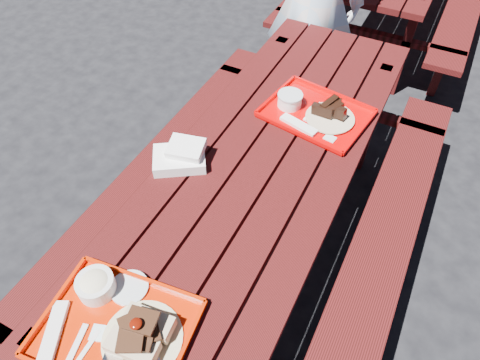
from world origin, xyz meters
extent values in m
plane|color=black|center=(0.00, 0.00, 0.00)|extent=(60.00, 60.00, 0.00)
cube|color=#450D0E|center=(-0.30, 0.00, 0.73)|extent=(0.14, 2.40, 0.04)
cube|color=#450D0E|center=(-0.15, 0.00, 0.73)|extent=(0.14, 2.40, 0.04)
cube|color=#450D0E|center=(0.00, 0.00, 0.73)|extent=(0.14, 2.40, 0.04)
cube|color=#450D0E|center=(0.15, 0.00, 0.73)|extent=(0.14, 2.40, 0.04)
cube|color=#450D0E|center=(0.30, 0.00, 0.73)|extent=(0.14, 2.40, 0.04)
cube|color=#450D0E|center=(-0.58, 0.00, 0.43)|extent=(0.25, 2.40, 0.04)
cube|color=#450D0E|center=(-0.58, -0.84, 0.21)|extent=(0.06, 0.06, 0.42)
cube|color=#450D0E|center=(-0.58, 0.84, 0.21)|extent=(0.06, 0.06, 0.42)
cube|color=#450D0E|center=(0.58, 0.00, 0.43)|extent=(0.25, 2.40, 0.04)
cube|color=#450D0E|center=(0.58, 0.84, 0.21)|extent=(0.06, 0.06, 0.42)
cube|color=#450D0E|center=(-0.30, 0.96, 0.38)|extent=(0.06, 0.06, 0.75)
cube|color=#450D0E|center=(0.30, 0.96, 0.38)|extent=(0.06, 0.06, 0.75)
cube|color=#450D0E|center=(0.00, 0.96, 0.43)|extent=(1.40, 0.06, 0.04)
cube|color=#450D0E|center=(-0.58, 1.96, 0.21)|extent=(0.06, 0.06, 0.42)
cube|color=#450D0E|center=(0.58, 1.96, 0.21)|extent=(0.06, 0.06, 0.42)
cube|color=#450D0E|center=(-0.30, 1.84, 0.38)|extent=(0.06, 0.06, 0.75)
cube|color=#450D0E|center=(0.30, 1.84, 0.38)|extent=(0.06, 0.06, 0.75)
cube|color=#450D0E|center=(0.00, 1.84, 0.43)|extent=(1.40, 0.06, 0.04)
cube|color=#BE1F02|center=(-0.08, -0.82, 0.76)|extent=(0.49, 0.40, 0.01)
cube|color=#BE1F02|center=(-0.10, -0.65, 0.77)|extent=(0.45, 0.06, 0.02)
cube|color=#BE1F02|center=(0.14, -0.79, 0.77)|extent=(0.05, 0.35, 0.02)
cube|color=#BE1F02|center=(-0.31, -0.84, 0.77)|extent=(0.05, 0.35, 0.02)
cylinder|color=#C2B98A|center=(0.01, -0.81, 0.77)|extent=(0.24, 0.24, 0.01)
cube|color=tan|center=(0.01, -0.85, 0.80)|extent=(0.16, 0.09, 0.04)
cube|color=tan|center=(0.01, -0.77, 0.80)|extent=(0.16, 0.09, 0.04)
ellipsoid|color=#490B03|center=(0.01, -0.81, 0.89)|extent=(0.04, 0.04, 0.01)
cylinder|color=silver|center=(-0.22, -0.74, 0.79)|extent=(0.12, 0.12, 0.06)
ellipsoid|color=beige|center=(-0.22, -0.74, 0.81)|extent=(0.10, 0.10, 0.05)
cylinder|color=silver|center=(-0.13, -0.69, 0.77)|extent=(0.13, 0.13, 0.01)
cube|color=silver|center=(-0.24, -0.92, 0.77)|extent=(0.13, 0.20, 0.02)
cube|color=silver|center=(-0.15, -0.93, 0.77)|extent=(0.06, 0.16, 0.01)
cube|color=silver|center=(-0.12, -0.93, 0.76)|extent=(0.02, 0.17, 0.01)
cube|color=silver|center=(-0.12, -0.85, 0.76)|extent=(0.06, 0.06, 0.00)
cube|color=#CB0101|center=(0.10, 0.42, 0.76)|extent=(0.49, 0.41, 0.01)
cube|color=#CB0101|center=(0.13, 0.59, 0.77)|extent=(0.44, 0.08, 0.02)
cube|color=#CB0101|center=(0.08, 0.25, 0.77)|extent=(0.44, 0.08, 0.02)
cube|color=#CB0101|center=(0.32, 0.39, 0.77)|extent=(0.06, 0.34, 0.02)
cube|color=#CB0101|center=(-0.12, 0.45, 0.77)|extent=(0.06, 0.34, 0.02)
cube|color=white|center=(0.15, 0.41, 0.77)|extent=(0.17, 0.17, 0.01)
cylinder|color=#C9AF8C|center=(0.17, 0.41, 0.77)|extent=(0.22, 0.22, 0.01)
cylinder|color=white|center=(-0.03, 0.42, 0.79)|extent=(0.11, 0.11, 0.06)
cylinder|color=silver|center=(-0.03, 0.42, 0.82)|extent=(0.12, 0.12, 0.01)
cube|color=silver|center=(0.06, 0.30, 0.77)|extent=(0.19, 0.09, 0.02)
cube|color=silver|center=(0.22, 0.29, 0.76)|extent=(0.06, 0.05, 0.00)
cube|color=white|center=(-0.29, -0.12, 0.77)|extent=(0.26, 0.24, 0.05)
cube|color=white|center=(-0.28, -0.10, 0.82)|extent=(0.17, 0.15, 0.04)
camera|label=1|loc=(0.49, -1.11, 2.05)|focal=32.00mm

